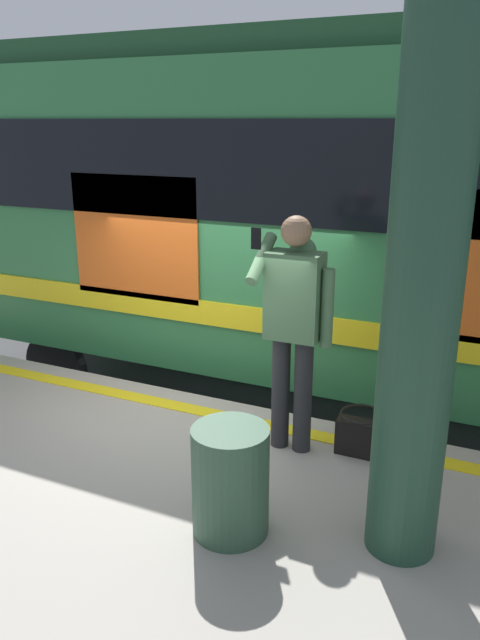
{
  "coord_description": "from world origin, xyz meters",
  "views": [
    {
      "loc": [
        -2.53,
        4.62,
        3.42
      ],
      "look_at": [
        -0.55,
        0.3,
        1.88
      ],
      "focal_mm": 34.53,
      "sensor_mm": 36.0,
      "label": 1
    }
  ],
  "objects": [
    {
      "name": "handbag",
      "position": [
        -1.62,
        0.44,
        1.14
      ],
      "size": [
        0.37,
        0.34,
        0.35
      ],
      "color": "black",
      "rests_on": "platform"
    },
    {
      "name": "passenger",
      "position": [
        -1.1,
        0.54,
        2.05
      ],
      "size": [
        0.57,
        0.55,
        1.81
      ],
      "color": "#262628",
      "rests_on": "platform"
    },
    {
      "name": "ground_plane",
      "position": [
        0.0,
        0.0,
        0.0
      ],
      "size": [
        23.68,
        23.68,
        0.0
      ],
      "primitive_type": "plane",
      "color": "#3D3D3F"
    },
    {
      "name": "track_rail_far",
      "position": [
        0.0,
        -2.61,
        0.08
      ],
      "size": [
        15.72,
        0.08,
        0.16
      ],
      "primitive_type": "cube",
      "color": "slate",
      "rests_on": "ground"
    },
    {
      "name": "track_rail_near",
      "position": [
        0.0,
        -1.18,
        0.08
      ],
      "size": [
        15.72,
        0.08,
        0.16
      ],
      "primitive_type": "cube",
      "color": "slate",
      "rests_on": "ground"
    },
    {
      "name": "safety_line",
      "position": [
        0.0,
        0.3,
        0.98
      ],
      "size": [
        11.85,
        0.16,
        0.01
      ],
      "primitive_type": "cube",
      "color": "yellow",
      "rests_on": "platform"
    },
    {
      "name": "platform",
      "position": [
        0.0,
        2.32,
        0.49
      ],
      "size": [
        12.09,
        4.64,
        0.98
      ],
      "primitive_type": "cube",
      "color": "#9E998E",
      "rests_on": "ground"
    },
    {
      "name": "station_column",
      "position": [
        -2.1,
        1.38,
        2.82
      ],
      "size": [
        0.41,
        0.41,
        3.69
      ],
      "primitive_type": "cylinder",
      "color": "#1E3F2D",
      "rests_on": "platform"
    },
    {
      "name": "trash_bin",
      "position": [
        -1.11,
        1.67,
        1.33
      ],
      "size": [
        0.47,
        0.47,
        0.7
      ],
      "primitive_type": "cylinder",
      "color": "#2D4C38",
      "rests_on": "platform"
    },
    {
      "name": "train_carriage",
      "position": [
        -0.72,
        -1.89,
        2.56
      ],
      "size": [
        9.6,
        2.86,
        4.05
      ],
      "color": "#2D723F",
      "rests_on": "ground"
    }
  ]
}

